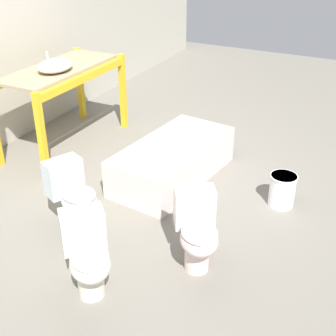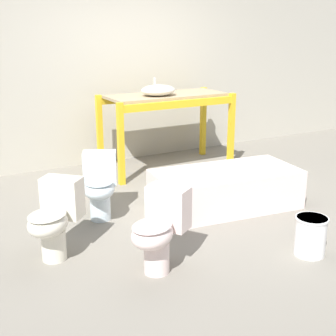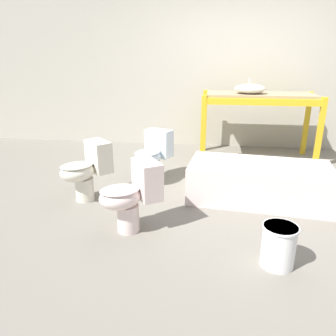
{
  "view_description": "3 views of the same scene",
  "coord_description": "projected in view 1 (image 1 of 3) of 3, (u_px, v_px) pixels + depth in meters",
  "views": [
    {
      "loc": [
        -3.79,
        -2.32,
        2.6
      ],
      "look_at": [
        -0.49,
        -0.62,
        0.57
      ],
      "focal_mm": 50.0,
      "sensor_mm": 36.0,
      "label": 1
    },
    {
      "loc": [
        -2.5,
        -4.08,
        1.86
      ],
      "look_at": [
        -0.62,
        -0.65,
        0.67
      ],
      "focal_mm": 50.0,
      "sensor_mm": 36.0,
      "label": 2
    },
    {
      "loc": [
        -0.28,
        -3.76,
        1.56
      ],
      "look_at": [
        -0.69,
        -0.67,
        0.46
      ],
      "focal_mm": 35.0,
      "sensor_mm": 36.0,
      "label": 3
    }
  ],
  "objects": [
    {
      "name": "toilet_extra",
      "position": [
        73.0,
        195.0,
        4.23
      ],
      "size": [
        0.51,
        0.63,
        0.65
      ],
      "rotation": [
        0.0,
        0.0,
        -0.41
      ],
      "color": "silver",
      "rests_on": "ground_plane"
    },
    {
      "name": "ground_plane",
      "position": [
        138.0,
        182.0,
        5.14
      ],
      "size": [
        12.0,
        12.0,
        0.0
      ],
      "primitive_type": "plane",
      "color": "slate"
    },
    {
      "name": "sink_basin",
      "position": [
        55.0,
        66.0,
        5.31
      ],
      "size": [
        0.45,
        0.35,
        0.22
      ],
      "color": "silver",
      "rests_on": "shelving_rack"
    },
    {
      "name": "bucket_white",
      "position": [
        282.0,
        190.0,
        4.66
      ],
      "size": [
        0.27,
        0.27,
        0.34
      ],
      "color": "white",
      "rests_on": "ground_plane"
    },
    {
      "name": "toilet_far",
      "position": [
        88.0,
        254.0,
        3.49
      ],
      "size": [
        0.61,
        0.61,
        0.65
      ],
      "rotation": [
        0.0,
        0.0,
        -0.78
      ],
      "color": "silver",
      "rests_on": "ground_plane"
    },
    {
      "name": "shelving_rack",
      "position": [
        61.0,
        81.0,
        5.58
      ],
      "size": [
        1.69,
        0.77,
        1.0
      ],
      "color": "gold",
      "rests_on": "ground_plane"
    },
    {
      "name": "toilet_near",
      "position": [
        197.0,
        230.0,
        3.76
      ],
      "size": [
        0.63,
        0.56,
        0.65
      ],
      "rotation": [
        0.0,
        0.0,
        -0.99
      ],
      "color": "silver",
      "rests_on": "ground_plane"
    },
    {
      "name": "bathtub_main",
      "position": [
        173.0,
        158.0,
        5.12
      ],
      "size": [
        1.59,
        0.88,
        0.41
      ],
      "rotation": [
        0.0,
        0.0,
        -0.11
      ],
      "color": "silver",
      "rests_on": "ground_plane"
    }
  ]
}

